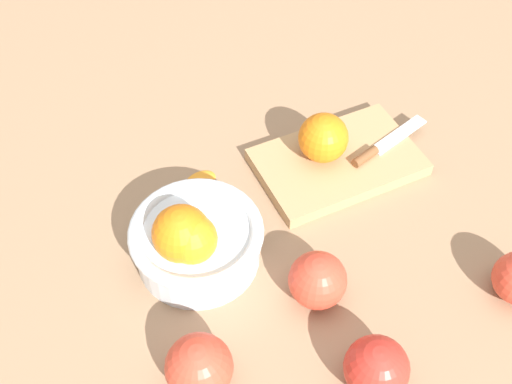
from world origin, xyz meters
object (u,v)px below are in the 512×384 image
at_px(bowl, 194,240).
at_px(apple_front_left, 318,280).
at_px(knife, 380,147).
at_px(apple_front_left_3, 199,367).
at_px(orange_on_board, 323,138).
at_px(apple_front_left_2, 376,368).
at_px(cutting_board, 338,162).

bearing_deg(bowl, apple_front_left, -54.74).
bearing_deg(bowl, knife, -0.28).
height_order(knife, apple_front_left_3, apple_front_left_3).
distance_m(apple_front_left, apple_front_left_3, 0.18).
xyz_separation_m(orange_on_board, apple_front_left_2, (-0.17, -0.31, -0.02)).
bearing_deg(knife, bowl, 179.72).
bearing_deg(cutting_board, apple_front_left_2, -122.99).
xyz_separation_m(cutting_board, knife, (0.06, -0.02, 0.01)).
distance_m(knife, apple_front_left_3, 0.44).
bearing_deg(bowl, apple_front_left_3, -120.05).
distance_m(orange_on_board, apple_front_left, 0.23).
height_order(bowl, orange_on_board, bowl).
relative_size(knife, apple_front_left_3, 1.98).
bearing_deg(apple_front_left_3, apple_front_left_2, -35.32).
xyz_separation_m(bowl, apple_front_left, (0.10, -0.14, -0.01)).
height_order(bowl, apple_front_left_3, bowl).
relative_size(bowl, orange_on_board, 2.39).
bearing_deg(orange_on_board, apple_front_left_2, -118.91).
relative_size(knife, apple_front_left_2, 2.06).
xyz_separation_m(bowl, apple_front_left_3, (-0.09, -0.15, -0.01)).
bearing_deg(bowl, orange_on_board, 9.14).
xyz_separation_m(orange_on_board, apple_front_left, (-0.15, -0.18, -0.02)).
xyz_separation_m(apple_front_left, apple_front_left_2, (-0.02, -0.13, 0.00)).
xyz_separation_m(cutting_board, apple_front_left_3, (-0.35, -0.17, 0.03)).
height_order(cutting_board, orange_on_board, orange_on_board).
height_order(cutting_board, apple_front_left_2, apple_front_left_2).
bearing_deg(orange_on_board, knife, -27.24).
bearing_deg(apple_front_left, orange_on_board, 49.53).
relative_size(bowl, apple_front_left_3, 2.24).
bearing_deg(apple_front_left, apple_front_left_2, -98.22).
distance_m(knife, apple_front_left_2, 0.36).
relative_size(bowl, cutting_board, 0.74).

